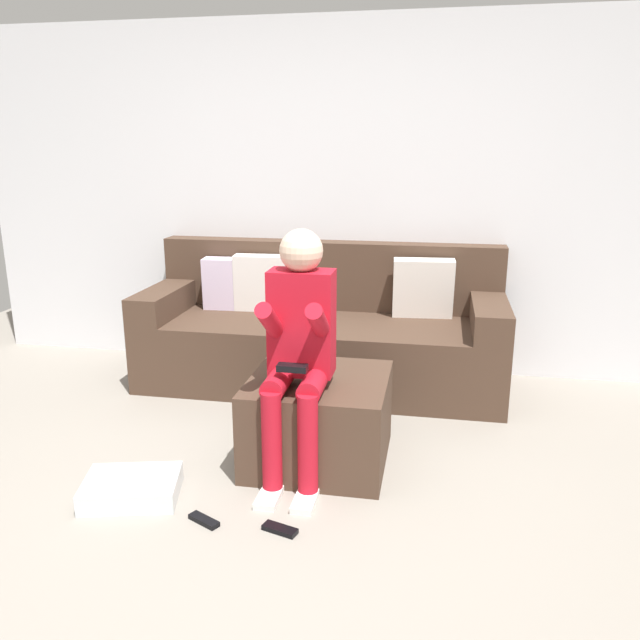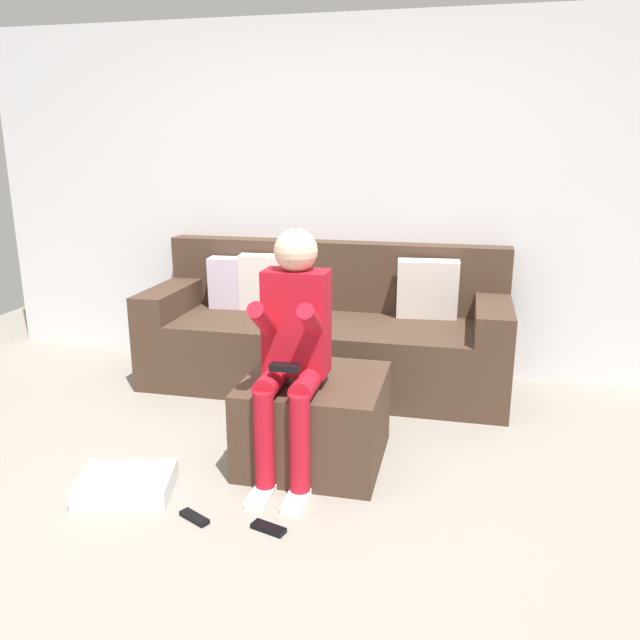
{
  "view_description": "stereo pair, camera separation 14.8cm",
  "coord_description": "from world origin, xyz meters",
  "px_view_note": "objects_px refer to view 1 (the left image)",
  "views": [
    {
      "loc": [
        0.73,
        -2.18,
        1.6
      ],
      "look_at": [
        0.07,
        1.33,
        0.61
      ],
      "focal_mm": 35.77,
      "sensor_mm": 36.0,
      "label": 1
    },
    {
      "loc": [
        0.88,
        -2.15,
        1.6
      ],
      "look_at": [
        0.07,
        1.33,
        0.61
      ],
      "focal_mm": 35.77,
      "sensor_mm": 36.0,
      "label": 2
    }
  ],
  "objects_px": {
    "couch_sectional": "(321,334)",
    "remote_by_storage_bin": "(204,520)",
    "remote_near_ottoman": "(280,529)",
    "ottoman": "(319,419)",
    "person_seated": "(298,340)",
    "storage_bin": "(132,488)"
  },
  "relations": [
    {
      "from": "person_seated",
      "to": "remote_near_ottoman",
      "type": "xyz_separation_m",
      "value": [
        0.03,
        -0.51,
        -0.69
      ]
    },
    {
      "from": "ottoman",
      "to": "remote_by_storage_bin",
      "type": "distance_m",
      "value": 0.8
    },
    {
      "from": "couch_sectional",
      "to": "remote_near_ottoman",
      "type": "height_order",
      "value": "couch_sectional"
    },
    {
      "from": "couch_sectional",
      "to": "storage_bin",
      "type": "xyz_separation_m",
      "value": [
        -0.59,
        -1.66,
        -0.29
      ]
    },
    {
      "from": "couch_sectional",
      "to": "ottoman",
      "type": "xyz_separation_m",
      "value": [
        0.2,
        -1.13,
        -0.11
      ]
    },
    {
      "from": "couch_sectional",
      "to": "remote_near_ottoman",
      "type": "xyz_separation_m",
      "value": [
        0.16,
        -1.8,
        -0.33
      ]
    },
    {
      "from": "storage_bin",
      "to": "remote_by_storage_bin",
      "type": "relative_size",
      "value": 2.79
    },
    {
      "from": "person_seated",
      "to": "storage_bin",
      "type": "height_order",
      "value": "person_seated"
    },
    {
      "from": "couch_sectional",
      "to": "ottoman",
      "type": "bearing_deg",
      "value": -80.03
    },
    {
      "from": "couch_sectional",
      "to": "person_seated",
      "type": "bearing_deg",
      "value": -84.25
    },
    {
      "from": "ottoman",
      "to": "storage_bin",
      "type": "height_order",
      "value": "ottoman"
    },
    {
      "from": "couch_sectional",
      "to": "remote_by_storage_bin",
      "type": "bearing_deg",
      "value": -95.94
    },
    {
      "from": "person_seated",
      "to": "ottoman",
      "type": "bearing_deg",
      "value": 67.24
    },
    {
      "from": "remote_near_ottoman",
      "to": "couch_sectional",
      "type": "bearing_deg",
      "value": 111.95
    },
    {
      "from": "remote_near_ottoman",
      "to": "person_seated",
      "type": "bearing_deg",
      "value": 109.93
    },
    {
      "from": "remote_by_storage_bin",
      "to": "couch_sectional",
      "type": "bearing_deg",
      "value": 111.25
    },
    {
      "from": "person_seated",
      "to": "storage_bin",
      "type": "distance_m",
      "value": 1.04
    },
    {
      "from": "ottoman",
      "to": "remote_by_storage_bin",
      "type": "height_order",
      "value": "ottoman"
    },
    {
      "from": "couch_sectional",
      "to": "person_seated",
      "type": "xyz_separation_m",
      "value": [
        0.13,
        -1.29,
        0.36
      ]
    },
    {
      "from": "remote_near_ottoman",
      "to": "ottoman",
      "type": "bearing_deg",
      "value": 103.37
    },
    {
      "from": "couch_sectional",
      "to": "remote_by_storage_bin",
      "type": "distance_m",
      "value": 1.83
    },
    {
      "from": "remote_near_ottoman",
      "to": "remote_by_storage_bin",
      "type": "xyz_separation_m",
      "value": [
        -0.34,
        0.0,
        0.0
      ]
    }
  ]
}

